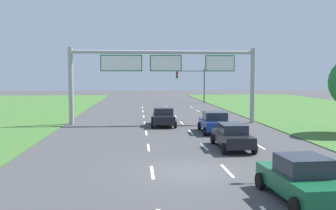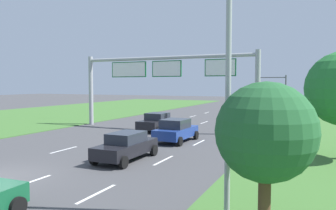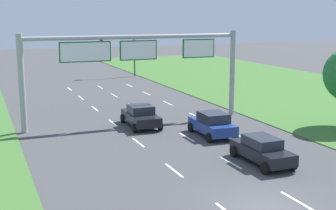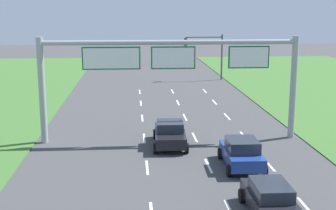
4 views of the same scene
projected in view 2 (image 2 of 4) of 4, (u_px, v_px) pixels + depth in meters
The scene contains 11 objects.
ground_plane at pixel (0, 178), 14.60m from camera, with size 200.00×200.00×0.00m, color #424244.
lane_dashes_inner_left at pixel (93, 142), 23.51m from camera, with size 0.14×56.40×0.01m.
lane_dashes_inner_right at pixel (135, 146), 22.07m from camera, with size 0.14×56.40×0.01m.
lane_dashes_slip at pixel (184, 150), 20.63m from camera, with size 0.14×56.40×0.01m.
car_near_red at pixel (126, 146), 17.97m from camera, with size 2.00×4.39×1.53m.
car_lead_silver at pixel (176, 130), 23.73m from camera, with size 2.24×4.18×1.65m.
car_far_ahead at pixel (157, 122), 29.33m from camera, with size 2.33×4.53×1.61m.
sign_gantry at pixel (165, 76), 30.20m from camera, with size 17.24×0.44×7.00m.
traffic_light_mast at pixel (273, 86), 51.49m from camera, with size 4.76×0.49×5.60m.
street_lamp at pixel (217, 55), 10.32m from camera, with size 2.61×0.32×8.50m.
roadside_tree_near at pixel (266, 133), 8.86m from camera, with size 2.75×2.75×4.25m.
Camera 2 is at (12.74, -10.01, 4.16)m, focal length 35.00 mm.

